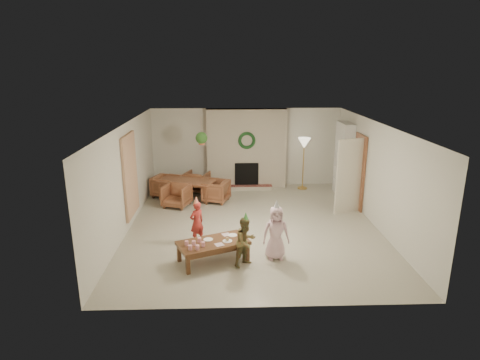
{
  "coord_description": "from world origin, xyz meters",
  "views": [
    {
      "loc": [
        -0.62,
        -9.27,
        3.85
      ],
      "look_at": [
        -0.3,
        0.4,
        1.05
      ],
      "focal_mm": 30.25,
      "sensor_mm": 36.0,
      "label": 1
    }
  ],
  "objects_px": {
    "dining_chair_right": "(216,191)",
    "child_red": "(197,222)",
    "dining_chair_near": "(177,196)",
    "coffee_table_top": "(213,243)",
    "dining_chair_left": "(165,186)",
    "dining_table": "(187,189)",
    "child_plaid": "(246,242)",
    "dining_chair_far": "(197,182)",
    "child_pink": "(276,233)"
  },
  "relations": [
    {
      "from": "dining_chair_far",
      "to": "dining_chair_right",
      "type": "relative_size",
      "value": 1.0
    },
    {
      "from": "dining_chair_far",
      "to": "child_plaid",
      "type": "height_order",
      "value": "child_plaid"
    },
    {
      "from": "child_pink",
      "to": "coffee_table_top",
      "type": "bearing_deg",
      "value": 179.83
    },
    {
      "from": "dining_chair_right",
      "to": "dining_chair_far",
      "type": "bearing_deg",
      "value": -128.66
    },
    {
      "from": "coffee_table_top",
      "to": "child_plaid",
      "type": "distance_m",
      "value": 0.68
    },
    {
      "from": "coffee_table_top",
      "to": "child_pink",
      "type": "height_order",
      "value": "child_pink"
    },
    {
      "from": "dining_chair_right",
      "to": "child_pink",
      "type": "height_order",
      "value": "child_pink"
    },
    {
      "from": "dining_table",
      "to": "dining_chair_left",
      "type": "xyz_separation_m",
      "value": [
        -0.68,
        0.24,
        0.03
      ]
    },
    {
      "from": "dining_chair_near",
      "to": "child_plaid",
      "type": "distance_m",
      "value": 3.9
    },
    {
      "from": "dining_chair_left",
      "to": "dining_chair_near",
      "type": "bearing_deg",
      "value": -135.0
    },
    {
      "from": "dining_chair_near",
      "to": "dining_chair_far",
      "type": "xyz_separation_m",
      "value": [
        0.47,
        1.36,
        0.0
      ]
    },
    {
      "from": "dining_table",
      "to": "coffee_table_top",
      "type": "distance_m",
      "value": 4.06
    },
    {
      "from": "dining_table",
      "to": "dining_chair_near",
      "type": "bearing_deg",
      "value": -90.0
    },
    {
      "from": "dining_chair_right",
      "to": "child_pink",
      "type": "distance_m",
      "value": 3.82
    },
    {
      "from": "dining_table",
      "to": "dining_chair_near",
      "type": "relative_size",
      "value": 2.34
    },
    {
      "from": "dining_chair_left",
      "to": "child_red",
      "type": "bearing_deg",
      "value": -141.27
    },
    {
      "from": "dining_chair_far",
      "to": "dining_chair_left",
      "type": "xyz_separation_m",
      "value": [
        -0.91,
        -0.44,
        0.0
      ]
    },
    {
      "from": "dining_chair_left",
      "to": "child_pink",
      "type": "xyz_separation_m",
      "value": [
        2.82,
        -4.11,
        0.24
      ]
    },
    {
      "from": "dining_table",
      "to": "child_pink",
      "type": "xyz_separation_m",
      "value": [
        2.15,
        -3.88,
        0.27
      ]
    },
    {
      "from": "dining_chair_left",
      "to": "coffee_table_top",
      "type": "bearing_deg",
      "value": -140.5
    },
    {
      "from": "dining_table",
      "to": "child_red",
      "type": "distance_m",
      "value": 3.11
    },
    {
      "from": "dining_chair_near",
      "to": "dining_chair_far",
      "type": "distance_m",
      "value": 1.43
    },
    {
      "from": "dining_chair_left",
      "to": "child_red",
      "type": "relative_size",
      "value": 0.73
    },
    {
      "from": "dining_chair_far",
      "to": "child_pink",
      "type": "height_order",
      "value": "child_pink"
    },
    {
      "from": "dining_table",
      "to": "dining_chair_far",
      "type": "height_order",
      "value": "dining_chair_far"
    },
    {
      "from": "dining_chair_near",
      "to": "dining_chair_right",
      "type": "relative_size",
      "value": 1.0
    },
    {
      "from": "dining_chair_near",
      "to": "child_pink",
      "type": "distance_m",
      "value": 4.0
    },
    {
      "from": "child_red",
      "to": "child_pink",
      "type": "distance_m",
      "value": 1.84
    },
    {
      "from": "child_plaid",
      "to": "dining_chair_near",
      "type": "bearing_deg",
      "value": 75.65
    },
    {
      "from": "dining_chair_far",
      "to": "child_red",
      "type": "distance_m",
      "value": 3.75
    },
    {
      "from": "dining_chair_near",
      "to": "dining_chair_far",
      "type": "height_order",
      "value": "same"
    },
    {
      "from": "child_pink",
      "to": "dining_chair_far",
      "type": "bearing_deg",
      "value": 108.73
    },
    {
      "from": "dining_chair_left",
      "to": "child_pink",
      "type": "height_order",
      "value": "child_pink"
    },
    {
      "from": "dining_chair_near",
      "to": "dining_chair_right",
      "type": "bearing_deg",
      "value": 38.66
    },
    {
      "from": "dining_chair_near",
      "to": "coffee_table_top",
      "type": "height_order",
      "value": "dining_chair_near"
    },
    {
      "from": "dining_chair_right",
      "to": "child_red",
      "type": "xyz_separation_m",
      "value": [
        -0.35,
        -2.77,
        0.16
      ]
    },
    {
      "from": "dining_chair_right",
      "to": "child_pink",
      "type": "relative_size",
      "value": 0.63
    },
    {
      "from": "dining_chair_right",
      "to": "child_plaid",
      "type": "relative_size",
      "value": 0.7
    },
    {
      "from": "dining_chair_far",
      "to": "dining_chair_right",
      "type": "xyz_separation_m",
      "value": [
        0.61,
        -0.97,
        0.0
      ]
    },
    {
      "from": "dining_table",
      "to": "child_pink",
      "type": "height_order",
      "value": "child_pink"
    },
    {
      "from": "child_plaid",
      "to": "dining_chair_far",
      "type": "bearing_deg",
      "value": 63.74
    },
    {
      "from": "dining_chair_right",
      "to": "child_plaid",
      "type": "bearing_deg",
      "value": 29.09
    },
    {
      "from": "dining_table",
      "to": "dining_chair_right",
      "type": "xyz_separation_m",
      "value": [
        0.85,
        -0.29,
        0.03
      ]
    },
    {
      "from": "coffee_table_top",
      "to": "dining_chair_left",
      "type": "bearing_deg",
      "value": 86.65
    },
    {
      "from": "dining_chair_left",
      "to": "dining_chair_right",
      "type": "relative_size",
      "value": 1.0
    },
    {
      "from": "dining_table",
      "to": "dining_chair_near",
      "type": "distance_m",
      "value": 0.72
    },
    {
      "from": "dining_chair_near",
      "to": "child_pink",
      "type": "bearing_deg",
      "value": -34.15
    },
    {
      "from": "dining_chair_left",
      "to": "coffee_table_top",
      "type": "relative_size",
      "value": 0.5
    },
    {
      "from": "child_red",
      "to": "child_plaid",
      "type": "xyz_separation_m",
      "value": [
        1.03,
        -1.09,
        0.02
      ]
    },
    {
      "from": "child_plaid",
      "to": "child_pink",
      "type": "height_order",
      "value": "child_pink"
    }
  ]
}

